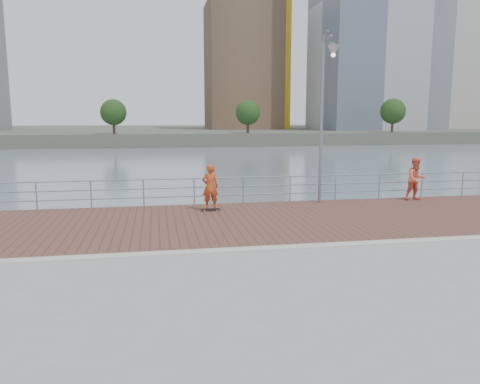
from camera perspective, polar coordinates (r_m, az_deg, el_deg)
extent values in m
plane|color=slate|center=(13.57, 1.55, -15.25)|extent=(400.00, 400.00, 0.00)
cube|color=brown|center=(16.31, -1.00, -3.60)|extent=(40.00, 6.80, 0.02)
cube|color=#B7B5AD|center=(12.87, 1.59, -6.99)|extent=(40.00, 0.40, 0.06)
cube|color=#4C5142|center=(134.69, -9.18, 7.18)|extent=(320.00, 95.00, 2.50)
cylinder|color=#8C9EA8|center=(19.89, -23.57, -0.46)|extent=(0.06, 0.06, 1.10)
cylinder|color=#8C9EA8|center=(19.52, -17.70, -0.30)|extent=(0.06, 0.06, 1.10)
cylinder|color=#8C9EA8|center=(19.35, -11.67, -0.13)|extent=(0.06, 0.06, 1.10)
cylinder|color=#8C9EA8|center=(19.40, -5.60, 0.04)|extent=(0.06, 0.06, 1.10)
cylinder|color=#8C9EA8|center=(19.67, 0.37, 0.21)|extent=(0.06, 0.06, 1.10)
cylinder|color=#8C9EA8|center=(20.14, 6.12, 0.36)|extent=(0.06, 0.06, 1.10)
cylinder|color=#8C9EA8|center=(20.81, 11.55, 0.51)|extent=(0.06, 0.06, 1.10)
cylinder|color=#8C9EA8|center=(21.65, 16.61, 0.64)|extent=(0.06, 0.06, 1.10)
cylinder|color=#8C9EA8|center=(22.64, 21.25, 0.76)|extent=(0.06, 0.06, 1.10)
cylinder|color=#8C9EA8|center=(23.77, 25.48, 0.87)|extent=(0.06, 0.06, 1.10)
cylinder|color=#8C9EA8|center=(19.43, -2.61, 1.72)|extent=(39.00, 0.05, 0.05)
cylinder|color=#8C9EA8|center=(19.48, -2.60, 0.63)|extent=(39.00, 0.05, 0.05)
cylinder|color=#8C9EA8|center=(19.54, -2.59, -0.42)|extent=(39.00, 0.05, 0.05)
cylinder|color=gray|center=(19.79, 9.89, 8.13)|extent=(0.13, 0.13, 6.60)
cylinder|color=gray|center=(19.51, 10.75, 17.82)|extent=(0.08, 1.10, 0.08)
cone|color=#B2B2AD|center=(18.97, 11.34, 17.39)|extent=(0.48, 0.48, 0.39)
cube|color=black|center=(18.07, -3.62, -2.09)|extent=(0.74, 0.21, 0.03)
cylinder|color=beige|center=(17.98, -4.34, -2.29)|extent=(0.06, 0.04, 0.06)
cylinder|color=beige|center=(18.05, -2.85, -2.24)|extent=(0.06, 0.04, 0.06)
cylinder|color=beige|center=(18.11, -4.39, -2.21)|extent=(0.06, 0.04, 0.06)
cylinder|color=beige|center=(18.17, -2.91, -2.16)|extent=(0.06, 0.04, 0.06)
imported|color=#C3431A|center=(17.92, -3.65, 0.64)|extent=(0.63, 0.42, 1.71)
imported|color=#EE6346|center=(21.67, 20.68, 1.49)|extent=(0.93, 0.74, 1.85)
cube|color=gold|center=(122.54, 5.70, 19.39)|extent=(2.00, 2.00, 50.00)
cube|color=brown|center=(124.82, 0.28, 15.04)|extent=(18.00, 18.00, 31.85)
cube|color=#9E9EA3|center=(124.12, 15.18, 21.41)|extent=(22.00, 22.00, 60.24)
cylinder|color=#473323|center=(89.42, -15.13, 8.02)|extent=(0.50, 0.50, 3.68)
sphere|color=#193814|center=(89.42, -15.18, 9.37)|extent=(4.73, 4.73, 4.73)
cylinder|color=#473323|center=(90.82, 0.96, 8.35)|extent=(0.50, 0.50, 3.69)
sphere|color=#193814|center=(90.81, 0.96, 9.68)|extent=(4.74, 4.74, 4.74)
cylinder|color=#473323|center=(100.99, 18.08, 8.06)|extent=(0.50, 0.50, 3.96)
sphere|color=#193814|center=(100.99, 18.14, 9.34)|extent=(5.09, 5.09, 5.09)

